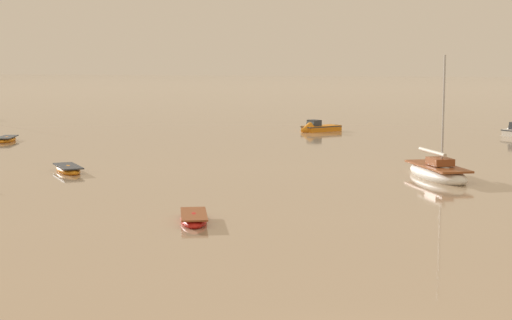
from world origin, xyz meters
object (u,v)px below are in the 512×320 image
object	(u,v)px
motorboat_moored_0	(316,129)
sailboat_moored_1	(437,172)
rowboat_moored_1	(68,170)
rowboat_moored_3	(7,140)
rowboat_moored_0	(194,219)

from	to	relation	value
motorboat_moored_0	sailboat_moored_1	distance (m)	32.05
rowboat_moored_1	rowboat_moored_3	world-z (taller)	rowboat_moored_3
motorboat_moored_0	rowboat_moored_1	xyz separation A→B (m)	(-6.78, -33.46, -0.11)
sailboat_moored_1	rowboat_moored_0	bearing A→B (deg)	-56.46
rowboat_moored_0	sailboat_moored_1	bearing A→B (deg)	127.67
rowboat_moored_0	rowboat_moored_3	size ratio (longest dim) A/B	0.88
rowboat_moored_3	rowboat_moored_0	bearing A→B (deg)	25.50
rowboat_moored_0	rowboat_moored_1	bearing A→B (deg)	-155.60
motorboat_moored_0	sailboat_moored_1	world-z (taller)	sailboat_moored_1
rowboat_moored_0	rowboat_moored_3	xyz separation A→B (m)	(-29.70, 26.17, 0.02)
sailboat_moored_1	rowboat_moored_3	bearing A→B (deg)	-134.15
rowboat_moored_1	motorboat_moored_0	bearing A→B (deg)	122.84
rowboat_moored_1	rowboat_moored_3	bearing A→B (deg)	-178.51
rowboat_moored_0	rowboat_moored_1	world-z (taller)	rowboat_moored_1
rowboat_moored_0	rowboat_moored_3	world-z (taller)	rowboat_moored_3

